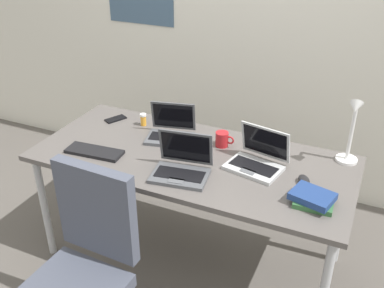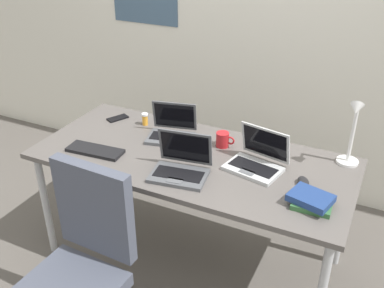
{
  "view_description": "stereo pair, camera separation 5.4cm",
  "coord_description": "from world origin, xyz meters",
  "px_view_note": "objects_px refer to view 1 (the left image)",
  "views": [
    {
      "loc": [
        0.89,
        -1.97,
        2.0
      ],
      "look_at": [
        0.0,
        0.0,
        0.82
      ],
      "focal_mm": 41.47,
      "sensor_mm": 36.0,
      "label": 1
    },
    {
      "loc": [
        0.94,
        -1.95,
        2.0
      ],
      "look_at": [
        0.0,
        0.0,
        0.82
      ],
      "focal_mm": 41.47,
      "sensor_mm": 36.0,
      "label": 2
    }
  ],
  "objects_px": {
    "external_keyboard": "(94,152)",
    "book_stack": "(313,199)",
    "computer_mouse": "(304,180)",
    "cell_phone": "(116,119)",
    "pill_bottle": "(143,119)",
    "desk_lamp": "(351,132)",
    "laptop_mid_desk": "(182,167)",
    "laptop_back_left": "(171,131)",
    "office_chair": "(82,286)",
    "coffee_mug": "(222,139)",
    "laptop_near_lamp": "(257,160)"
  },
  "relations": [
    {
      "from": "cell_phone",
      "to": "pill_bottle",
      "type": "distance_m",
      "value": 0.21
    },
    {
      "from": "laptop_back_left",
      "to": "desk_lamp",
      "type": "bearing_deg",
      "value": 6.91
    },
    {
      "from": "book_stack",
      "to": "coffee_mug",
      "type": "height_order",
      "value": "coffee_mug"
    },
    {
      "from": "laptop_back_left",
      "to": "computer_mouse",
      "type": "xyz_separation_m",
      "value": [
        0.84,
        -0.16,
        -0.03
      ]
    },
    {
      "from": "external_keyboard",
      "to": "computer_mouse",
      "type": "distance_m",
      "value": 1.17
    },
    {
      "from": "desk_lamp",
      "to": "office_chair",
      "type": "xyz_separation_m",
      "value": [
        -1.02,
        -1.08,
        -0.54
      ]
    },
    {
      "from": "desk_lamp",
      "to": "cell_phone",
      "type": "height_order",
      "value": "desk_lamp"
    },
    {
      "from": "laptop_mid_desk",
      "to": "book_stack",
      "type": "xyz_separation_m",
      "value": [
        0.68,
        0.02,
        -0.01
      ]
    },
    {
      "from": "computer_mouse",
      "to": "pill_bottle",
      "type": "relative_size",
      "value": 1.22
    },
    {
      "from": "computer_mouse",
      "to": "desk_lamp",
      "type": "bearing_deg",
      "value": 35.56
    },
    {
      "from": "desk_lamp",
      "to": "cell_phone",
      "type": "relative_size",
      "value": 2.94
    },
    {
      "from": "cell_phone",
      "to": "office_chair",
      "type": "height_order",
      "value": "office_chair"
    },
    {
      "from": "laptop_back_left",
      "to": "computer_mouse",
      "type": "distance_m",
      "value": 0.86
    },
    {
      "from": "laptop_back_left",
      "to": "office_chair",
      "type": "distance_m",
      "value": 1.03
    },
    {
      "from": "book_stack",
      "to": "pill_bottle",
      "type": "bearing_deg",
      "value": 160.59
    },
    {
      "from": "laptop_near_lamp",
      "to": "book_stack",
      "type": "relative_size",
      "value": 1.48
    },
    {
      "from": "laptop_mid_desk",
      "to": "pill_bottle",
      "type": "relative_size",
      "value": 4.1
    },
    {
      "from": "pill_bottle",
      "to": "laptop_near_lamp",
      "type": "bearing_deg",
      "value": -13.2
    },
    {
      "from": "laptop_back_left",
      "to": "external_keyboard",
      "type": "height_order",
      "value": "laptop_back_left"
    },
    {
      "from": "laptop_mid_desk",
      "to": "external_keyboard",
      "type": "bearing_deg",
      "value": -179.39
    },
    {
      "from": "laptop_mid_desk",
      "to": "cell_phone",
      "type": "bearing_deg",
      "value": 148.37
    },
    {
      "from": "computer_mouse",
      "to": "office_chair",
      "type": "relative_size",
      "value": 0.1
    },
    {
      "from": "cell_phone",
      "to": "office_chair",
      "type": "relative_size",
      "value": 0.14
    },
    {
      "from": "desk_lamp",
      "to": "coffee_mug",
      "type": "bearing_deg",
      "value": -172.57
    },
    {
      "from": "laptop_mid_desk",
      "to": "laptop_near_lamp",
      "type": "bearing_deg",
      "value": 34.8
    },
    {
      "from": "external_keyboard",
      "to": "book_stack",
      "type": "relative_size",
      "value": 1.49
    },
    {
      "from": "laptop_near_lamp",
      "to": "pill_bottle",
      "type": "height_order",
      "value": "laptop_near_lamp"
    },
    {
      "from": "office_chair",
      "to": "external_keyboard",
      "type": "bearing_deg",
      "value": 117.07
    },
    {
      "from": "computer_mouse",
      "to": "office_chair",
      "type": "xyz_separation_m",
      "value": [
        -0.85,
        -0.79,
        -0.36
      ]
    },
    {
      "from": "desk_lamp",
      "to": "computer_mouse",
      "type": "height_order",
      "value": "desk_lamp"
    },
    {
      "from": "cell_phone",
      "to": "computer_mouse",
      "type": "bearing_deg",
      "value": 16.15
    },
    {
      "from": "pill_bottle",
      "to": "coffee_mug",
      "type": "bearing_deg",
      "value": -5.06
    },
    {
      "from": "external_keyboard",
      "to": "coffee_mug",
      "type": "height_order",
      "value": "coffee_mug"
    },
    {
      "from": "laptop_back_left",
      "to": "laptop_mid_desk",
      "type": "relative_size",
      "value": 0.98
    },
    {
      "from": "laptop_mid_desk",
      "to": "desk_lamp",
      "type": "bearing_deg",
      "value": 31.09
    },
    {
      "from": "cell_phone",
      "to": "laptop_back_left",
      "type": "bearing_deg",
      "value": 16.93
    },
    {
      "from": "laptop_mid_desk",
      "to": "external_keyboard",
      "type": "distance_m",
      "value": 0.55
    },
    {
      "from": "laptop_mid_desk",
      "to": "laptop_near_lamp",
      "type": "relative_size",
      "value": 0.99
    },
    {
      "from": "laptop_mid_desk",
      "to": "laptop_near_lamp",
      "type": "xyz_separation_m",
      "value": [
        0.34,
        0.24,
        -0.0
      ]
    },
    {
      "from": "laptop_mid_desk",
      "to": "pill_bottle",
      "type": "bearing_deg",
      "value": 138.11
    },
    {
      "from": "book_stack",
      "to": "office_chair",
      "type": "distance_m",
      "value": 1.18
    },
    {
      "from": "desk_lamp",
      "to": "laptop_mid_desk",
      "type": "relative_size",
      "value": 1.24
    },
    {
      "from": "cell_phone",
      "to": "coffee_mug",
      "type": "bearing_deg",
      "value": 23.42
    },
    {
      "from": "book_stack",
      "to": "laptop_mid_desk",
      "type": "bearing_deg",
      "value": -178.4
    },
    {
      "from": "coffee_mug",
      "to": "computer_mouse",
      "type": "bearing_deg",
      "value": -20.69
    },
    {
      "from": "external_keyboard",
      "to": "book_stack",
      "type": "distance_m",
      "value": 1.23
    },
    {
      "from": "laptop_back_left",
      "to": "cell_phone",
      "type": "height_order",
      "value": "laptop_back_left"
    },
    {
      "from": "book_stack",
      "to": "coffee_mug",
      "type": "bearing_deg",
      "value": 149.05
    },
    {
      "from": "cell_phone",
      "to": "pill_bottle",
      "type": "xyz_separation_m",
      "value": [
        0.21,
        0.0,
        0.04
      ]
    },
    {
      "from": "computer_mouse",
      "to": "pill_bottle",
      "type": "distance_m",
      "value": 1.11
    }
  ]
}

